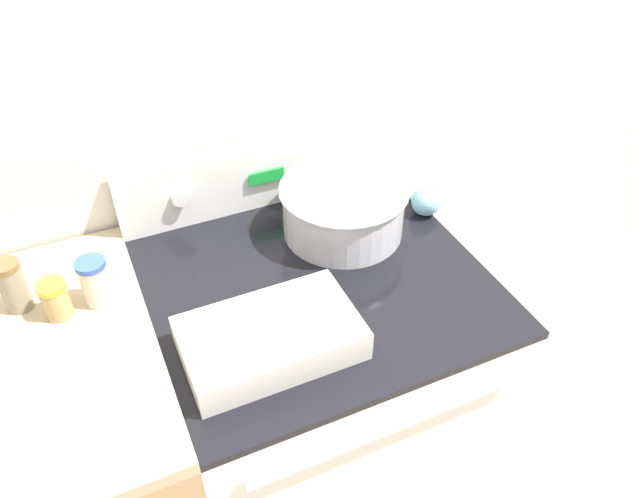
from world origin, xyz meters
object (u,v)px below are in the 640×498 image
mixing_bowl (343,206)px  casserole_dish (270,336)px  spice_jar_blue_cap (95,282)px  spice_jar_brown_cap (13,285)px  ladle (422,198)px  spice_jar_yellow_cap (55,299)px

mixing_bowl → casserole_dish: size_ratio=0.90×
spice_jar_blue_cap → spice_jar_brown_cap: (-0.15, 0.05, 0.00)m
casserole_dish → ladle: 0.58m
spice_jar_blue_cap → casserole_dish: bearing=-43.1°
mixing_bowl → casserole_dish: 0.41m
mixing_bowl → spice_jar_blue_cap: 0.57m
spice_jar_yellow_cap → spice_jar_brown_cap: bearing=141.3°
ladle → spice_jar_blue_cap: bearing=-178.8°
casserole_dish → ladle: ladle is taller
spice_jar_blue_cap → spice_jar_brown_cap: spice_jar_brown_cap is taller
ladle → mixing_bowl: bearing=179.3°
mixing_bowl → ladle: (0.22, -0.00, -0.04)m
casserole_dish → spice_jar_brown_cap: spice_jar_brown_cap is taller
mixing_bowl → spice_jar_yellow_cap: size_ratio=3.61×
ladle → spice_jar_blue_cap: size_ratio=3.11×
mixing_bowl → spice_jar_blue_cap: mixing_bowl is taller
spice_jar_yellow_cap → spice_jar_brown_cap: size_ratio=0.71×
mixing_bowl → spice_jar_brown_cap: (-0.73, 0.03, -0.00)m
spice_jar_blue_cap → spice_jar_brown_cap: bearing=161.3°
casserole_dish → spice_jar_brown_cap: (-0.43, 0.31, 0.03)m
ladle → spice_jar_yellow_cap: 0.87m
ladle → spice_jar_brown_cap: spice_jar_brown_cap is taller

